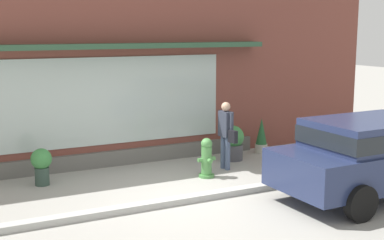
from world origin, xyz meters
name	(u,v)px	position (x,y,z in m)	size (l,w,h in m)	color
ground_plane	(188,198)	(0.00, 0.00, 0.00)	(60.00, 60.00, 0.00)	#9E9B93
curb_strip	(192,198)	(0.00, -0.20, 0.06)	(14.00, 0.24, 0.12)	#B2B2AD
storefront	(127,68)	(-0.01, 3.19, 2.27)	(14.00, 0.81, 4.64)	brown
fire_hydrant	(207,158)	(1.02, 1.13, 0.42)	(0.41, 0.38, 0.86)	#4C8C47
pedestrian_with_handbag	(226,131)	(1.72, 1.49, 0.90)	(0.23, 0.69, 1.56)	#475675
parked_car_navy	(375,152)	(3.24, -1.49, 0.87)	(4.19, 1.99, 1.52)	navy
potted_plant_window_right	(233,142)	(2.31, 2.18, 0.44)	(0.55, 0.55, 0.86)	#4C4C51
potted_plant_window_center	(41,164)	(-2.29, 2.13, 0.45)	(0.43, 0.43, 0.77)	#33473D
potted_plant_corner_tall	(261,136)	(3.36, 2.47, 0.44)	(0.32, 0.32, 0.92)	#B7B2A3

